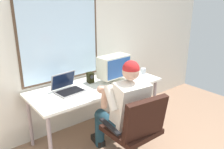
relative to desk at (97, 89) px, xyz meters
name	(u,v)px	position (x,y,z in m)	size (l,w,h in m)	color
wall_rear	(69,40)	(-0.15, 0.43, 0.63)	(5.69, 0.08, 2.63)	silver
desk	(97,89)	(0.00, 0.00, 0.00)	(1.82, 0.74, 0.75)	gray
office_chair	(137,126)	(-0.05, -0.84, -0.15)	(0.67, 0.61, 0.92)	black
person_seated	(124,107)	(-0.02, -0.59, -0.03)	(0.56, 0.81, 1.26)	#1C3A49
crt_monitor	(114,67)	(0.29, -0.01, 0.27)	(0.46, 0.25, 0.37)	beige
laptop	(67,86)	(-0.41, 0.08, 0.12)	(0.37, 0.34, 0.23)	gray
wine_glass	(143,72)	(0.71, -0.18, 0.16)	(0.08, 0.08, 0.15)	silver
desk_speaker	(90,78)	(0.00, 0.14, 0.13)	(0.08, 0.10, 0.15)	black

